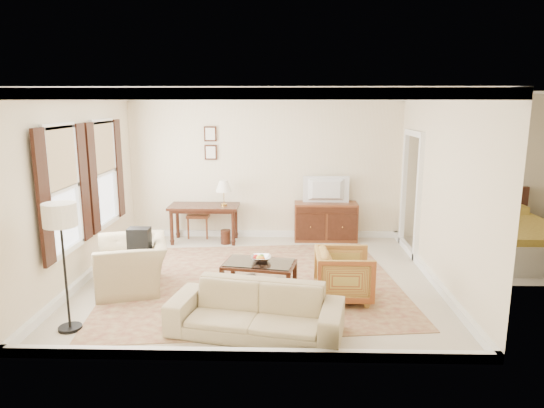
{
  "coord_description": "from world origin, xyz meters",
  "views": [
    {
      "loc": [
        0.4,
        -7.27,
        2.76
      ],
      "look_at": [
        0.2,
        0.3,
        1.15
      ],
      "focal_mm": 32.0,
      "sensor_mm": 36.0,
      "label": 1
    }
  ],
  "objects_px": {
    "writing_desk": "(204,211)",
    "tv": "(327,181)",
    "club_armchair": "(132,256)",
    "striped_armchair": "(344,273)",
    "sideboard": "(326,222)",
    "sofa": "(256,302)",
    "coffee_table": "(259,269)"
  },
  "relations": [
    {
      "from": "club_armchair",
      "to": "sofa",
      "type": "distance_m",
      "value": 2.39
    },
    {
      "from": "writing_desk",
      "to": "striped_armchair",
      "type": "height_order",
      "value": "striped_armchair"
    },
    {
      "from": "writing_desk",
      "to": "club_armchair",
      "type": "xyz_separation_m",
      "value": [
        -0.67,
        -2.51,
        -0.13
      ]
    },
    {
      "from": "sideboard",
      "to": "sofa",
      "type": "relative_size",
      "value": 0.6
    },
    {
      "from": "writing_desk",
      "to": "club_armchair",
      "type": "relative_size",
      "value": 1.18
    },
    {
      "from": "club_armchair",
      "to": "sideboard",
      "type": "bearing_deg",
      "value": 114.41
    },
    {
      "from": "sofa",
      "to": "coffee_table",
      "type": "bearing_deg",
      "value": 102.5
    },
    {
      "from": "striped_armchair",
      "to": "sideboard",
      "type": "bearing_deg",
      "value": 0.51
    },
    {
      "from": "sideboard",
      "to": "sofa",
      "type": "xyz_separation_m",
      "value": [
        -1.17,
        -4.09,
        0.02
      ]
    },
    {
      "from": "club_armchair",
      "to": "sofa",
      "type": "bearing_deg",
      "value": 37.32
    },
    {
      "from": "sideboard",
      "to": "striped_armchair",
      "type": "distance_m",
      "value": 3.01
    },
    {
      "from": "writing_desk",
      "to": "sofa",
      "type": "xyz_separation_m",
      "value": [
        1.26,
        -3.92,
        -0.23
      ]
    },
    {
      "from": "striped_armchair",
      "to": "sofa",
      "type": "distance_m",
      "value": 1.6
    },
    {
      "from": "striped_armchair",
      "to": "club_armchair",
      "type": "distance_m",
      "value": 3.13
    },
    {
      "from": "tv",
      "to": "club_armchair",
      "type": "relative_size",
      "value": 0.76
    },
    {
      "from": "writing_desk",
      "to": "sideboard",
      "type": "relative_size",
      "value": 1.09
    },
    {
      "from": "tv",
      "to": "club_armchair",
      "type": "distance_m",
      "value": 4.14
    },
    {
      "from": "tv",
      "to": "sofa",
      "type": "xyz_separation_m",
      "value": [
        -1.17,
        -4.07,
        -0.8
      ]
    },
    {
      "from": "sideboard",
      "to": "striped_armchair",
      "type": "bearing_deg",
      "value": -89.73
    },
    {
      "from": "writing_desk",
      "to": "sideboard",
      "type": "xyz_separation_m",
      "value": [
        2.42,
        0.17,
        -0.25
      ]
    },
    {
      "from": "sideboard",
      "to": "sofa",
      "type": "height_order",
      "value": "sofa"
    },
    {
      "from": "writing_desk",
      "to": "tv",
      "type": "xyz_separation_m",
      "value": [
        2.42,
        0.15,
        0.57
      ]
    },
    {
      "from": "writing_desk",
      "to": "tv",
      "type": "bearing_deg",
      "value": 3.54
    },
    {
      "from": "striped_armchair",
      "to": "club_armchair",
      "type": "bearing_deg",
      "value": 84.13
    },
    {
      "from": "sideboard",
      "to": "striped_armchair",
      "type": "relative_size",
      "value": 1.57
    },
    {
      "from": "tv",
      "to": "club_armchair",
      "type": "height_order",
      "value": "tv"
    },
    {
      "from": "coffee_table",
      "to": "sofa",
      "type": "xyz_separation_m",
      "value": [
        0.03,
        -1.38,
        0.07
      ]
    },
    {
      "from": "writing_desk",
      "to": "coffee_table",
      "type": "relative_size",
      "value": 1.2
    },
    {
      "from": "striped_armchair",
      "to": "club_armchair",
      "type": "xyz_separation_m",
      "value": [
        -3.11,
        0.33,
        0.1
      ]
    },
    {
      "from": "writing_desk",
      "to": "striped_armchair",
      "type": "relative_size",
      "value": 1.71
    },
    {
      "from": "sideboard",
      "to": "club_armchair",
      "type": "distance_m",
      "value": 4.1
    },
    {
      "from": "striped_armchair",
      "to": "club_armchair",
      "type": "height_order",
      "value": "club_armchair"
    }
  ]
}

